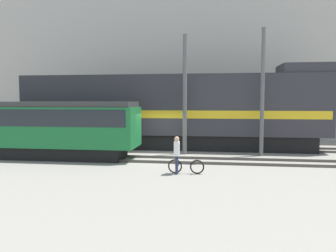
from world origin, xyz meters
The scene contains 10 objects.
ground_plane centered at (0.00, 0.00, 0.00)m, with size 120.00×120.00×0.00m, color gray.
track_near centered at (0.00, -1.40, 0.07)m, with size 60.00×1.50×0.14m.
track_far centered at (0.00, 3.31, 0.07)m, with size 60.00×1.50×0.14m.
building_backdrop centered at (0.00, 11.77, 7.53)m, with size 38.30×6.00×15.06m.
freight_locomotive centered at (0.49, 3.31, 2.57)m, with size 20.04×3.04×5.50m.
streetcar centered at (-7.27, -1.40, 1.81)m, with size 12.72×2.54×3.17m.
bicycle centered at (2.02, -4.33, 0.32)m, with size 1.61×0.44×0.69m.
person centered at (1.63, -4.48, 1.01)m, with size 0.22×0.36×1.67m.
utility_pole_left centered at (1.50, 0.96, 3.57)m, with size 0.25×0.25×7.13m.
utility_pole_center centered at (6.00, 0.96, 3.70)m, with size 0.23×0.23×7.39m.
Camera 1 is at (3.18, -18.58, 3.23)m, focal length 35.00 mm.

